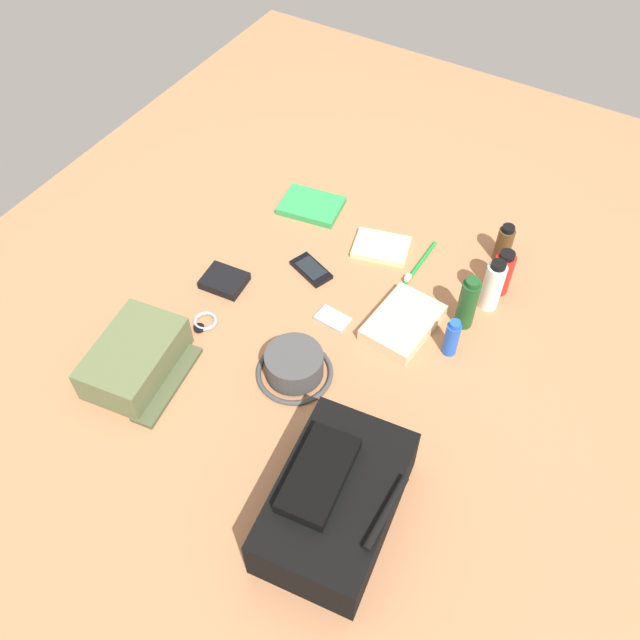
% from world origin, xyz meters
% --- Properties ---
extents(ground_plane, '(2.64, 2.02, 0.02)m').
position_xyz_m(ground_plane, '(0.00, 0.00, -0.01)').
color(ground_plane, '#A56C48').
rests_on(ground_plane, ground).
extents(backpack, '(0.38, 0.26, 0.16)m').
position_xyz_m(backpack, '(0.40, 0.27, 0.07)').
color(backpack, black).
rests_on(backpack, ground_plane).
extents(toiletry_pouch, '(0.27, 0.23, 0.09)m').
position_xyz_m(toiletry_pouch, '(0.32, -0.31, 0.04)').
color(toiletry_pouch, '#56603D').
rests_on(toiletry_pouch, ground_plane).
extents(bucket_hat, '(0.18, 0.18, 0.07)m').
position_xyz_m(bucket_hat, '(0.15, 0.02, 0.03)').
color(bucket_hat, '#3F3F3F').
rests_on(bucket_hat, ground_plane).
extents(cologne_bottle, '(0.04, 0.04, 0.12)m').
position_xyz_m(cologne_bottle, '(-0.47, 0.30, 0.06)').
color(cologne_bottle, '#473319').
rests_on(cologne_bottle, ground_plane).
extents(sunscreen_spray, '(0.05, 0.05, 0.13)m').
position_xyz_m(sunscreen_spray, '(-0.36, 0.33, 0.06)').
color(sunscreen_spray, red).
rests_on(sunscreen_spray, ground_plane).
extents(toothpaste_tube, '(0.05, 0.05, 0.15)m').
position_xyz_m(toothpaste_tube, '(-0.29, 0.33, 0.07)').
color(toothpaste_tube, white).
rests_on(toothpaste_tube, ground_plane).
extents(shampoo_bottle, '(0.05, 0.05, 0.16)m').
position_xyz_m(shampoo_bottle, '(-0.20, 0.30, 0.08)').
color(shampoo_bottle, '#19471E').
rests_on(shampoo_bottle, ground_plane).
extents(deodorant_spray, '(0.04, 0.04, 0.11)m').
position_xyz_m(deodorant_spray, '(-0.10, 0.30, 0.05)').
color(deodorant_spray, blue).
rests_on(deodorant_spray, ground_plane).
extents(paperback_novel, '(0.15, 0.19, 0.02)m').
position_xyz_m(paperback_novel, '(-0.38, -0.25, 0.01)').
color(paperback_novel, '#2D934C').
rests_on(paperback_novel, ground_plane).
extents(cell_phone, '(0.10, 0.13, 0.01)m').
position_xyz_m(cell_phone, '(-0.16, -0.12, 0.01)').
color(cell_phone, black).
rests_on(cell_phone, ground_plane).
extents(media_player, '(0.06, 0.09, 0.01)m').
position_xyz_m(media_player, '(-0.04, 0.01, 0.01)').
color(media_player, '#B7B7BC').
rests_on(media_player, ground_plane).
extents(wristwatch, '(0.07, 0.06, 0.01)m').
position_xyz_m(wristwatch, '(0.13, -0.26, 0.01)').
color(wristwatch, '#99999E').
rests_on(wristwatch, ground_plane).
extents(toothbrush, '(0.18, 0.02, 0.02)m').
position_xyz_m(toothbrush, '(-0.33, 0.12, 0.01)').
color(toothbrush, '#198C33').
rests_on(toothbrush, ground_plane).
extents(wallet, '(0.10, 0.12, 0.02)m').
position_xyz_m(wallet, '(-0.01, -0.30, 0.01)').
color(wallet, black).
rests_on(wallet, ground_plane).
extents(notepad, '(0.14, 0.17, 0.02)m').
position_xyz_m(notepad, '(-0.33, -0.00, 0.01)').
color(notepad, beige).
rests_on(notepad, ground_plane).
extents(folded_towel, '(0.21, 0.16, 0.04)m').
position_xyz_m(folded_towel, '(-0.11, 0.17, 0.02)').
color(folded_towel, beige).
rests_on(folded_towel, ground_plane).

